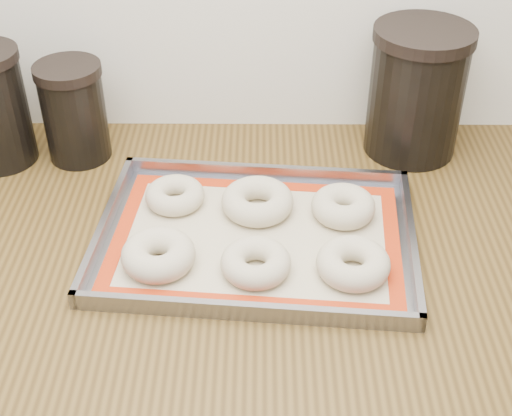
{
  "coord_description": "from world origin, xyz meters",
  "views": [
    {
      "loc": [
        0.06,
        0.85,
        1.57
      ],
      "look_at": [
        0.05,
        1.66,
        0.96
      ],
      "focal_mm": 50.0,
      "sensor_mm": 36.0,
      "label": 1
    }
  ],
  "objects_px": {
    "bagel_front_mid": "(256,263)",
    "bagel_back_right": "(343,206)",
    "baking_tray": "(256,237)",
    "canister_right": "(416,91)",
    "bagel_front_right": "(353,263)",
    "bagel_back_left": "(175,195)",
    "bagel_back_mid": "(257,201)",
    "bagel_front_left": "(158,255)",
    "canister_mid": "(74,112)"
  },
  "relations": [
    {
      "from": "canister_right",
      "to": "canister_mid",
      "type": "bearing_deg",
      "value": -177.31
    },
    {
      "from": "bagel_back_left",
      "to": "canister_right",
      "type": "distance_m",
      "value": 0.44
    },
    {
      "from": "baking_tray",
      "to": "canister_mid",
      "type": "bearing_deg",
      "value": 142.8
    },
    {
      "from": "bagel_front_left",
      "to": "bagel_back_left",
      "type": "bearing_deg",
      "value": 86.67
    },
    {
      "from": "baking_tray",
      "to": "canister_mid",
      "type": "relative_size",
      "value": 2.87
    },
    {
      "from": "bagel_back_mid",
      "to": "canister_mid",
      "type": "distance_m",
      "value": 0.35
    },
    {
      "from": "canister_right",
      "to": "bagel_front_right",
      "type": "bearing_deg",
      "value": -111.6
    },
    {
      "from": "bagel_back_left",
      "to": "bagel_back_right",
      "type": "bearing_deg",
      "value": -6.71
    },
    {
      "from": "baking_tray",
      "to": "bagel_front_left",
      "type": "relative_size",
      "value": 4.69
    },
    {
      "from": "bagel_front_mid",
      "to": "canister_right",
      "type": "bearing_deg",
      "value": 51.36
    },
    {
      "from": "bagel_front_right",
      "to": "bagel_back_right",
      "type": "distance_m",
      "value": 0.13
    },
    {
      "from": "bagel_front_mid",
      "to": "bagel_back_right",
      "type": "relative_size",
      "value": 1.01
    },
    {
      "from": "bagel_back_left",
      "to": "canister_right",
      "type": "relative_size",
      "value": 0.41
    },
    {
      "from": "bagel_front_left",
      "to": "bagel_front_mid",
      "type": "xyz_separation_m",
      "value": [
        0.14,
        -0.01,
        -0.0
      ]
    },
    {
      "from": "bagel_front_mid",
      "to": "bagel_back_mid",
      "type": "bearing_deg",
      "value": 89.37
    },
    {
      "from": "canister_right",
      "to": "bagel_back_right",
      "type": "bearing_deg",
      "value": -123.28
    },
    {
      "from": "bagel_front_right",
      "to": "bagel_back_left",
      "type": "height_order",
      "value": "bagel_front_right"
    },
    {
      "from": "baking_tray",
      "to": "canister_right",
      "type": "distance_m",
      "value": 0.39
    },
    {
      "from": "baking_tray",
      "to": "canister_right",
      "type": "bearing_deg",
      "value": 44.15
    },
    {
      "from": "baking_tray",
      "to": "canister_right",
      "type": "xyz_separation_m",
      "value": [
        0.27,
        0.26,
        0.1
      ]
    },
    {
      "from": "bagel_front_right",
      "to": "bagel_back_mid",
      "type": "xyz_separation_m",
      "value": [
        -0.13,
        0.14,
        0.0
      ]
    },
    {
      "from": "bagel_front_mid",
      "to": "canister_mid",
      "type": "xyz_separation_m",
      "value": [
        -0.31,
        0.31,
        0.06
      ]
    },
    {
      "from": "baking_tray",
      "to": "canister_right",
      "type": "relative_size",
      "value": 2.2
    },
    {
      "from": "bagel_front_left",
      "to": "bagel_back_mid",
      "type": "relative_size",
      "value": 0.94
    },
    {
      "from": "bagel_back_left",
      "to": "bagel_back_mid",
      "type": "relative_size",
      "value": 0.83
    },
    {
      "from": "baking_tray",
      "to": "bagel_front_right",
      "type": "height_order",
      "value": "bagel_front_right"
    },
    {
      "from": "baking_tray",
      "to": "bagel_back_mid",
      "type": "height_order",
      "value": "bagel_back_mid"
    },
    {
      "from": "bagel_back_left",
      "to": "canister_right",
      "type": "xyz_separation_m",
      "value": [
        0.39,
        0.17,
        0.09
      ]
    },
    {
      "from": "bagel_front_right",
      "to": "bagel_back_left",
      "type": "xyz_separation_m",
      "value": [
        -0.26,
        0.16,
        -0.0
      ]
    },
    {
      "from": "bagel_front_mid",
      "to": "canister_mid",
      "type": "bearing_deg",
      "value": 134.94
    },
    {
      "from": "bagel_front_left",
      "to": "bagel_front_right",
      "type": "relative_size",
      "value": 1.01
    },
    {
      "from": "baking_tray",
      "to": "canister_right",
      "type": "height_order",
      "value": "canister_right"
    },
    {
      "from": "bagel_front_right",
      "to": "bagel_back_mid",
      "type": "height_order",
      "value": "same"
    },
    {
      "from": "bagel_back_left",
      "to": "canister_right",
      "type": "height_order",
      "value": "canister_right"
    },
    {
      "from": "bagel_front_mid",
      "to": "bagel_front_right",
      "type": "relative_size",
      "value": 0.96
    },
    {
      "from": "baking_tray",
      "to": "canister_mid",
      "type": "distance_m",
      "value": 0.39
    },
    {
      "from": "bagel_front_left",
      "to": "bagel_front_right",
      "type": "distance_m",
      "value": 0.27
    },
    {
      "from": "bagel_front_right",
      "to": "bagel_back_left",
      "type": "relative_size",
      "value": 1.11
    },
    {
      "from": "bagel_front_left",
      "to": "bagel_back_right",
      "type": "height_order",
      "value": "bagel_front_left"
    },
    {
      "from": "bagel_front_left",
      "to": "bagel_back_right",
      "type": "relative_size",
      "value": 1.07
    },
    {
      "from": "baking_tray",
      "to": "bagel_back_left",
      "type": "height_order",
      "value": "bagel_back_left"
    },
    {
      "from": "baking_tray",
      "to": "bagel_back_mid",
      "type": "bearing_deg",
      "value": 88.49
    },
    {
      "from": "bagel_back_left",
      "to": "bagel_back_right",
      "type": "height_order",
      "value": "bagel_back_right"
    },
    {
      "from": "bagel_back_mid",
      "to": "bagel_back_right",
      "type": "relative_size",
      "value": 1.14
    },
    {
      "from": "bagel_back_right",
      "to": "canister_right",
      "type": "relative_size",
      "value": 0.44
    },
    {
      "from": "baking_tray",
      "to": "bagel_front_mid",
      "type": "bearing_deg",
      "value": -89.84
    },
    {
      "from": "bagel_back_mid",
      "to": "baking_tray",
      "type": "bearing_deg",
      "value": -91.51
    },
    {
      "from": "bagel_front_right",
      "to": "canister_mid",
      "type": "xyz_separation_m",
      "value": [
        -0.44,
        0.31,
        0.06
      ]
    },
    {
      "from": "canister_right",
      "to": "bagel_front_mid",
      "type": "bearing_deg",
      "value": -128.64
    },
    {
      "from": "bagel_back_left",
      "to": "bagel_back_right",
      "type": "xyz_separation_m",
      "value": [
        0.26,
        -0.03,
        0.0
      ]
    }
  ]
}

